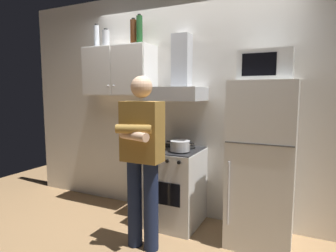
{
  "coord_description": "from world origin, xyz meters",
  "views": [
    {
      "loc": [
        1.25,
        -2.61,
        1.49
      ],
      "look_at": [
        0.0,
        0.0,
        1.15
      ],
      "focal_mm": 30.52,
      "sensor_mm": 36.0,
      "label": 1
    }
  ],
  "objects_px": {
    "bottle_wine_green": "(139,30)",
    "bottle_vodka_clear": "(97,37)",
    "stove_oven": "(173,186)",
    "refrigerator": "(262,163)",
    "cooking_pot": "(180,146)",
    "range_hood": "(178,83)",
    "microwave": "(266,66)",
    "upper_cabinet": "(119,71)",
    "bottle_rum_dark": "(133,33)",
    "person_standing": "(142,156)",
    "bottle_canister_steel": "(106,39)"
  },
  "relations": [
    {
      "from": "refrigerator",
      "to": "microwave",
      "type": "xyz_separation_m",
      "value": [
        -0.0,
        0.02,
        0.94
      ]
    },
    {
      "from": "range_hood",
      "to": "bottle_rum_dark",
      "type": "height_order",
      "value": "bottle_rum_dark"
    },
    {
      "from": "stove_oven",
      "to": "refrigerator",
      "type": "bearing_deg",
      "value": 0.04
    },
    {
      "from": "refrigerator",
      "to": "bottle_vodka_clear",
      "type": "bearing_deg",
      "value": 176.41
    },
    {
      "from": "range_hood",
      "to": "refrigerator",
      "type": "bearing_deg",
      "value": -7.55
    },
    {
      "from": "bottle_wine_green",
      "to": "bottle_vodka_clear",
      "type": "relative_size",
      "value": 1.16
    },
    {
      "from": "microwave",
      "to": "bottle_rum_dark",
      "type": "bearing_deg",
      "value": 175.63
    },
    {
      "from": "person_standing",
      "to": "bottle_wine_green",
      "type": "xyz_separation_m",
      "value": [
        -0.45,
        0.73,
        1.32
      ]
    },
    {
      "from": "upper_cabinet",
      "to": "stove_oven",
      "type": "height_order",
      "value": "upper_cabinet"
    },
    {
      "from": "range_hood",
      "to": "microwave",
      "type": "bearing_deg",
      "value": -6.46
    },
    {
      "from": "bottle_canister_steel",
      "to": "bottle_rum_dark",
      "type": "xyz_separation_m",
      "value": [
        0.41,
        -0.0,
        0.04
      ]
    },
    {
      "from": "range_hood",
      "to": "microwave",
      "type": "relative_size",
      "value": 1.56
    },
    {
      "from": "stove_oven",
      "to": "bottle_canister_steel",
      "type": "bearing_deg",
      "value": 171.97
    },
    {
      "from": "stove_oven",
      "to": "bottle_wine_green",
      "type": "relative_size",
      "value": 2.49
    },
    {
      "from": "bottle_canister_steel",
      "to": "bottle_vodka_clear",
      "type": "bearing_deg",
      "value": -176.3
    },
    {
      "from": "range_hood",
      "to": "cooking_pot",
      "type": "xyz_separation_m",
      "value": [
        0.13,
        -0.25,
        -0.67
      ]
    },
    {
      "from": "refrigerator",
      "to": "bottle_vodka_clear",
      "type": "relative_size",
      "value": 5.27
    },
    {
      "from": "refrigerator",
      "to": "bottle_canister_steel",
      "type": "xyz_separation_m",
      "value": [
        -1.95,
        0.14,
        1.36
      ]
    },
    {
      "from": "cooking_pot",
      "to": "bottle_wine_green",
      "type": "xyz_separation_m",
      "value": [
        -0.63,
        0.24,
        1.29
      ]
    },
    {
      "from": "microwave",
      "to": "cooking_pot",
      "type": "bearing_deg",
      "value": -170.43
    },
    {
      "from": "range_hood",
      "to": "bottle_rum_dark",
      "type": "xyz_separation_m",
      "value": [
        -0.59,
        0.01,
        0.6
      ]
    },
    {
      "from": "refrigerator",
      "to": "stove_oven",
      "type": "bearing_deg",
      "value": -179.96
    },
    {
      "from": "upper_cabinet",
      "to": "refrigerator",
      "type": "bearing_deg",
      "value": -4.07
    },
    {
      "from": "stove_oven",
      "to": "bottle_vodka_clear",
      "type": "height_order",
      "value": "bottle_vodka_clear"
    },
    {
      "from": "microwave",
      "to": "bottle_wine_green",
      "type": "height_order",
      "value": "bottle_wine_green"
    },
    {
      "from": "bottle_canister_steel",
      "to": "range_hood",
      "type": "bearing_deg",
      "value": -0.84
    },
    {
      "from": "range_hood",
      "to": "cooking_pot",
      "type": "distance_m",
      "value": 0.72
    },
    {
      "from": "refrigerator",
      "to": "cooking_pot",
      "type": "height_order",
      "value": "refrigerator"
    },
    {
      "from": "microwave",
      "to": "cooking_pot",
      "type": "relative_size",
      "value": 1.55
    },
    {
      "from": "stove_oven",
      "to": "bottle_canister_steel",
      "type": "xyz_separation_m",
      "value": [
        -1.0,
        0.14,
        1.73
      ]
    },
    {
      "from": "upper_cabinet",
      "to": "bottle_canister_steel",
      "type": "height_order",
      "value": "bottle_canister_steel"
    },
    {
      "from": "stove_oven",
      "to": "microwave",
      "type": "height_order",
      "value": "microwave"
    },
    {
      "from": "bottle_vodka_clear",
      "to": "bottle_canister_steel",
      "type": "distance_m",
      "value": 0.15
    },
    {
      "from": "bottle_wine_green",
      "to": "bottle_canister_steel",
      "type": "relative_size",
      "value": 1.48
    },
    {
      "from": "range_hood",
      "to": "person_standing",
      "type": "bearing_deg",
      "value": -93.91
    },
    {
      "from": "cooking_pot",
      "to": "bottle_wine_green",
      "type": "distance_m",
      "value": 1.46
    },
    {
      "from": "upper_cabinet",
      "to": "bottle_vodka_clear",
      "type": "height_order",
      "value": "bottle_vodka_clear"
    },
    {
      "from": "stove_oven",
      "to": "bottle_rum_dark",
      "type": "relative_size",
      "value": 2.75
    },
    {
      "from": "range_hood",
      "to": "person_standing",
      "type": "relative_size",
      "value": 0.46
    },
    {
      "from": "bottle_wine_green",
      "to": "upper_cabinet",
      "type": "bearing_deg",
      "value": 179.89
    },
    {
      "from": "person_standing",
      "to": "bottle_rum_dark",
      "type": "height_order",
      "value": "bottle_rum_dark"
    },
    {
      "from": "refrigerator",
      "to": "bottle_rum_dark",
      "type": "xyz_separation_m",
      "value": [
        -1.54,
        0.14,
        1.4
      ]
    },
    {
      "from": "range_hood",
      "to": "bottle_wine_green",
      "type": "distance_m",
      "value": 0.8
    },
    {
      "from": "refrigerator",
      "to": "bottle_vodka_clear",
      "type": "distance_m",
      "value": 2.52
    },
    {
      "from": "range_hood",
      "to": "refrigerator",
      "type": "height_order",
      "value": "range_hood"
    },
    {
      "from": "microwave",
      "to": "bottle_vodka_clear",
      "type": "xyz_separation_m",
      "value": [
        -2.09,
        0.11,
        0.45
      ]
    },
    {
      "from": "bottle_canister_steel",
      "to": "microwave",
      "type": "bearing_deg",
      "value": -3.58
    },
    {
      "from": "range_hood",
      "to": "bottle_vodka_clear",
      "type": "xyz_separation_m",
      "value": [
        -1.14,
        0.01,
        0.6
      ]
    },
    {
      "from": "range_hood",
      "to": "refrigerator",
      "type": "distance_m",
      "value": 1.25
    },
    {
      "from": "upper_cabinet",
      "to": "stove_oven",
      "type": "relative_size",
      "value": 1.03
    }
  ]
}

